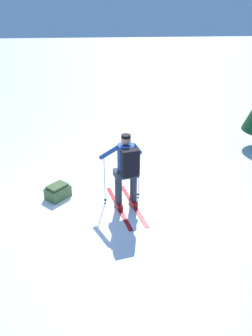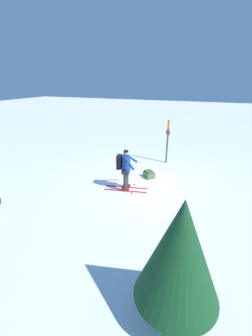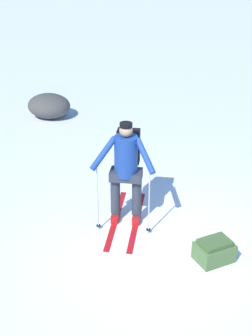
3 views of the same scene
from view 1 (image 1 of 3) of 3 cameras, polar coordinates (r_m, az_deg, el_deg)
name	(u,v)px [view 1 (image 1 of 3)]	position (r m, az deg, el deg)	size (l,w,h in m)	color
ground_plane	(95,195)	(7.62, -5.34, -4.65)	(80.00, 80.00, 0.00)	white
skier	(127,167)	(6.66, 0.10, 0.11)	(0.96, 1.79, 1.66)	red
dropped_backpack	(58,192)	(7.57, -11.79, -4.03)	(0.62, 0.62, 0.32)	#4C6B38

